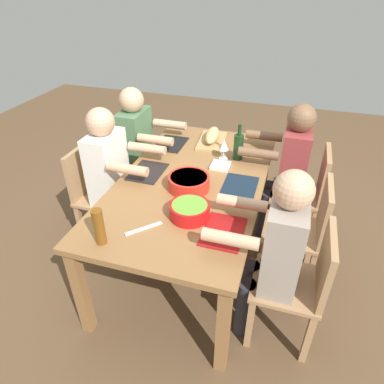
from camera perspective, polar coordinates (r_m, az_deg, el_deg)
ground_plane at (r=2.93m, az=0.00°, el=-10.35°), size 8.00×8.00×0.00m
dining_table at (r=2.51m, az=0.00°, el=0.65°), size 1.85×1.02×0.74m
chair_far_right at (r=2.17m, az=17.77°, el=-14.01°), size 0.40×0.40×0.85m
diner_far_right at (r=2.01m, az=13.59°, el=-9.02°), size 0.41×0.53×1.20m
chair_near_center at (r=2.93m, az=-15.70°, el=0.25°), size 0.40×0.40×0.85m
diner_near_center at (r=2.73m, az=-13.08°, el=3.41°), size 0.41×0.53×1.20m
chair_near_left at (r=3.30m, az=-11.25°, el=4.87°), size 0.40×0.40×0.85m
diner_near_left at (r=3.13m, az=-8.66°, el=7.90°), size 0.41×0.53×1.20m
chair_far_center at (r=2.55m, az=18.22°, el=-5.80°), size 0.40×0.40×0.85m
chair_far_left at (r=2.97m, az=18.53°, el=0.18°), size 0.40×0.40×0.85m
diner_far_left at (r=2.85m, az=15.65°, el=4.40°), size 0.41×0.53×1.20m
serving_bowl_pasta at (r=2.34m, az=-0.54°, el=1.73°), size 0.29×0.29×0.09m
serving_bowl_salad at (r=2.07m, az=-0.40°, el=-2.99°), size 0.25×0.25×0.09m
cutting_board at (r=3.03m, az=3.32°, el=8.48°), size 0.42×0.25×0.02m
bread_loaf at (r=3.01m, az=3.36°, el=9.43°), size 0.33×0.14×0.09m
wine_bottle at (r=2.73m, az=7.72°, el=7.57°), size 0.08×0.08×0.29m
beer_bottle at (r=1.92m, az=-15.20°, el=-5.62°), size 0.06×0.06×0.22m
wine_glass at (r=2.71m, az=5.34°, el=7.69°), size 0.08×0.08×0.17m
placemat_far_right at (r=2.00m, az=5.25°, el=-6.56°), size 0.32×0.23×0.01m
placemat_near_center at (r=2.58m, az=-7.41°, el=3.37°), size 0.32×0.23×0.01m
placemat_near_left at (r=3.00m, az=-3.51°, el=8.03°), size 0.32×0.23×0.01m
placemat_far_center at (r=2.41m, az=7.94°, el=0.92°), size 0.32×0.23×0.01m
carving_knife at (r=2.03m, az=-8.03°, el=-6.03°), size 0.18×0.18×0.01m
napkin_stack at (r=2.63m, az=4.75°, el=4.37°), size 0.14×0.14×0.02m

